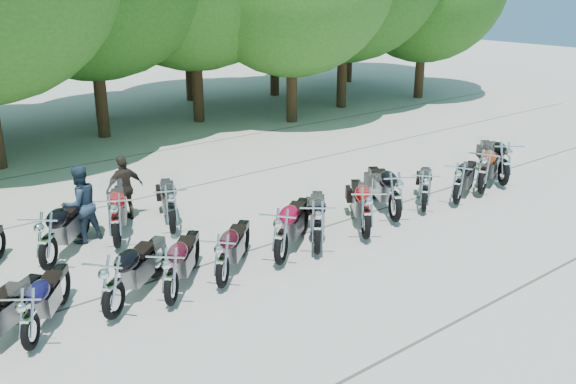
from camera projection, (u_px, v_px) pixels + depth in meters
ground at (333, 262)px, 12.43m from camera, size 90.00×90.00×0.00m
motorcycle_1 at (28, 318)px, 9.24m from camera, size 1.74×2.06×1.18m
motorcycle_2 at (112, 286)px, 10.06m from camera, size 2.27×2.02×1.32m
motorcycle_3 at (171, 275)px, 10.50m from camera, size 1.99×2.06×1.24m
motorcycle_4 at (222, 260)px, 11.11m from camera, size 2.05×1.94×1.22m
motorcycle_5 at (281, 235)px, 12.00m from camera, size 2.39×2.04×1.37m
motorcycle_6 at (318, 226)px, 12.47m from camera, size 2.10×2.27×1.34m
motorcycle_7 at (366, 212)px, 13.19m from camera, size 2.07×2.39×1.38m
motorcycle_8 at (396, 196)px, 14.13m from camera, size 1.93×2.55×1.42m
motorcycle_9 at (425, 191)px, 14.79m from camera, size 2.07×1.86×1.21m
motorcycle_10 at (459, 183)px, 15.28m from camera, size 2.32×1.58×1.27m
motorcycle_11 at (484, 171)px, 15.98m from camera, size 2.61×1.73×1.42m
motorcycle_12 at (505, 163)px, 16.64m from camera, size 2.26×2.46×1.45m
motorcycle_14 at (47, 240)px, 11.74m from camera, size 2.18×2.38×1.40m
motorcycle_15 at (115, 220)px, 12.73m from camera, size 1.78×2.55×1.40m
motorcycle_16 at (171, 208)px, 13.47m from camera, size 1.61×2.45×1.33m
rider_1 at (80, 204)px, 13.15m from camera, size 0.94×0.78×1.73m
rider_2 at (125, 188)px, 14.39m from camera, size 0.94×0.42×1.58m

